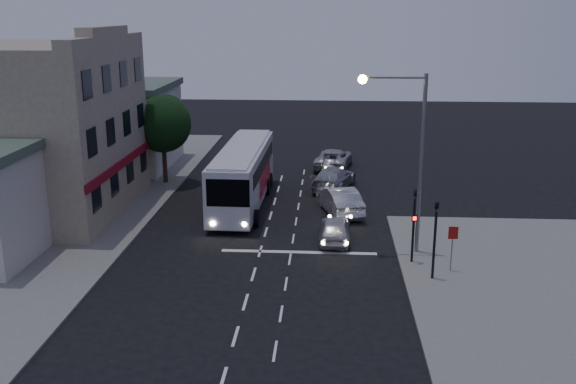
# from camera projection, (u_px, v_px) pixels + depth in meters

# --- Properties ---
(ground) EXTENTS (120.00, 120.00, 0.00)m
(ground) POSITION_uv_depth(u_px,v_px,m) (256.00, 266.00, 31.19)
(ground) COLOR black
(sidewalk_near) EXTENTS (12.00, 24.00, 0.12)m
(sidewalk_near) POSITION_uv_depth(u_px,v_px,m) (557.00, 309.00, 26.54)
(sidewalk_near) COLOR slate
(sidewalk_near) RESTS_ON ground
(sidewalk_far) EXTENTS (12.00, 50.00, 0.12)m
(sidewalk_far) POSITION_uv_depth(u_px,v_px,m) (61.00, 211.00, 39.64)
(sidewalk_far) COLOR slate
(sidewalk_far) RESTS_ON ground
(road_markings) EXTENTS (8.00, 30.55, 0.01)m
(road_markings) POSITION_uv_depth(u_px,v_px,m) (287.00, 243.00, 34.28)
(road_markings) COLOR silver
(road_markings) RESTS_ON ground
(tour_bus) EXTENTS (2.94, 12.37, 3.78)m
(tour_bus) POSITION_uv_depth(u_px,v_px,m) (243.00, 174.00, 40.53)
(tour_bus) COLOR silver
(tour_bus) RESTS_ON ground
(car_suv) EXTENTS (1.66, 4.06, 1.38)m
(car_suv) POSITION_uv_depth(u_px,v_px,m) (335.00, 229.00, 34.41)
(car_suv) COLOR silver
(car_suv) RESTS_ON ground
(car_sedan_a) EXTENTS (3.03, 5.30, 1.65)m
(car_sedan_a) POSITION_uv_depth(u_px,v_px,m) (340.00, 200.00, 39.13)
(car_sedan_a) COLOR silver
(car_sedan_a) RESTS_ON ground
(car_sedan_b) EXTENTS (3.51, 5.63, 1.52)m
(car_sedan_b) POSITION_uv_depth(u_px,v_px,m) (334.00, 178.00, 44.58)
(car_sedan_b) COLOR #9F9FA7
(car_sedan_b) RESTS_ON ground
(car_sedan_c) EXTENTS (3.27, 5.75, 1.51)m
(car_sedan_c) POSITION_uv_depth(u_px,v_px,m) (334.00, 159.00, 50.47)
(car_sedan_c) COLOR #ADADB2
(car_sedan_c) RESTS_ON ground
(traffic_signal_main) EXTENTS (0.25, 0.35, 4.10)m
(traffic_signal_main) POSITION_uv_depth(u_px,v_px,m) (414.00, 217.00, 30.81)
(traffic_signal_main) COLOR black
(traffic_signal_main) RESTS_ON sidewalk_near
(traffic_signal_side) EXTENTS (0.18, 0.15, 4.10)m
(traffic_signal_side) POSITION_uv_depth(u_px,v_px,m) (435.00, 231.00, 28.87)
(traffic_signal_side) COLOR black
(traffic_signal_side) RESTS_ON sidewalk_near
(regulatory_sign) EXTENTS (0.45, 0.12, 2.20)m
(regulatory_sign) POSITION_uv_depth(u_px,v_px,m) (453.00, 241.00, 29.96)
(regulatory_sign) COLOR slate
(regulatory_sign) RESTS_ON sidewalk_near
(streetlight) EXTENTS (3.32, 0.44, 9.00)m
(streetlight) POSITION_uv_depth(u_px,v_px,m) (409.00, 143.00, 31.29)
(streetlight) COLOR slate
(streetlight) RESTS_ON sidewalk_near
(main_building) EXTENTS (10.12, 12.00, 11.00)m
(main_building) POSITION_uv_depth(u_px,v_px,m) (38.00, 129.00, 38.31)
(main_building) COLOR gray
(main_building) RESTS_ON sidewalk_far
(low_building_north) EXTENTS (9.40, 9.40, 6.50)m
(low_building_north) POSITION_uv_depth(u_px,v_px,m) (113.00, 124.00, 50.29)
(low_building_north) COLOR beige
(low_building_north) RESTS_ON sidewalk_far
(street_tree) EXTENTS (4.00, 4.00, 6.20)m
(street_tree) POSITION_uv_depth(u_px,v_px,m) (162.00, 121.00, 44.88)
(street_tree) COLOR black
(street_tree) RESTS_ON sidewalk_far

